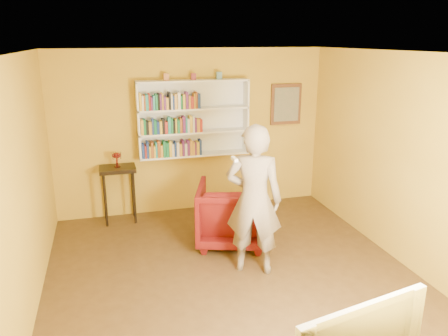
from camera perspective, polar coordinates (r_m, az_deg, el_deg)
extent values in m
cube|color=#432E15|center=(5.54, 1.42, -15.06)|extent=(5.30, 5.80, 0.12)
cube|color=gold|center=(7.32, -4.21, 4.77)|extent=(5.30, 0.04, 2.70)
cube|color=gold|center=(2.85, 17.01, -16.03)|extent=(5.30, 0.04, 2.70)
cube|color=gold|center=(4.83, -25.21, -3.10)|extent=(0.04, 5.80, 2.70)
cube|color=gold|center=(5.99, 22.80, 0.80)|extent=(0.04, 5.80, 2.70)
cube|color=silver|center=(4.71, 1.67, 15.16)|extent=(5.30, 5.80, 0.06)
cube|color=white|center=(7.23, -4.19, 6.65)|extent=(1.80, 0.03, 1.20)
cube|color=white|center=(6.99, -11.15, 6.03)|extent=(0.03, 0.28, 1.20)
cube|color=white|center=(7.33, 2.86, 6.80)|extent=(0.03, 0.28, 1.20)
cube|color=white|center=(7.24, -3.89, 1.79)|extent=(1.80, 0.28, 0.03)
cube|color=white|center=(7.15, -3.95, 4.74)|extent=(1.80, 0.28, 0.03)
cube|color=white|center=(7.08, -4.01, 7.75)|extent=(1.80, 0.28, 0.03)
cube|color=white|center=(7.02, -4.08, 11.29)|extent=(1.80, 0.28, 0.03)
cube|color=navy|center=(7.05, -10.55, 2.21)|extent=(0.04, 0.18, 0.22)
cube|color=#A42419|center=(7.04, -10.23, 2.14)|extent=(0.02, 0.15, 0.21)
cube|color=navy|center=(7.06, -9.98, 2.40)|extent=(0.03, 0.19, 0.26)
cube|color=gold|center=(7.06, -9.68, 2.15)|extent=(0.02, 0.16, 0.20)
cube|color=#944B1B|center=(7.06, -9.42, 2.44)|extent=(0.04, 0.19, 0.26)
cube|color=gold|center=(7.07, -9.10, 2.18)|extent=(0.03, 0.18, 0.19)
cube|color=teal|center=(7.06, -8.87, 2.38)|extent=(0.03, 0.15, 0.24)
cube|color=#944B1B|center=(7.05, -8.55, 2.50)|extent=(0.04, 0.15, 0.27)
cube|color=gold|center=(7.07, -8.20, 2.26)|extent=(0.04, 0.16, 0.20)
cube|color=#197341|center=(7.09, -7.86, 2.53)|extent=(0.04, 0.19, 0.25)
cube|color=#197341|center=(7.09, -7.45, 2.46)|extent=(0.04, 0.17, 0.23)
cube|color=gold|center=(7.08, -7.06, 2.56)|extent=(0.04, 0.15, 0.25)
cube|color=silver|center=(7.10, -6.74, 2.40)|extent=(0.04, 0.17, 0.21)
cube|color=navy|center=(7.10, -6.43, 2.53)|extent=(0.03, 0.16, 0.23)
cube|color=silver|center=(7.11, -6.11, 2.53)|extent=(0.04, 0.16, 0.23)
cube|color=gold|center=(7.12, -5.76, 2.45)|extent=(0.04, 0.17, 0.20)
cube|color=#62236A|center=(7.13, -5.43, 2.70)|extent=(0.03, 0.19, 0.25)
cube|color=silver|center=(7.13, -5.08, 2.50)|extent=(0.04, 0.17, 0.20)
cube|color=#62236A|center=(7.13, -4.75, 2.67)|extent=(0.04, 0.15, 0.24)
cube|color=gold|center=(7.15, -4.41, 2.74)|extent=(0.04, 0.18, 0.25)
cube|color=gold|center=(7.15, -4.08, 2.62)|extent=(0.04, 0.17, 0.22)
cube|color=#62236A|center=(7.16, -3.82, 2.63)|extent=(0.02, 0.17, 0.21)
cube|color=gold|center=(7.17, -3.53, 2.66)|extent=(0.04, 0.16, 0.22)
cube|color=navy|center=(7.17, -3.19, 2.79)|extent=(0.04, 0.16, 0.24)
cube|color=gold|center=(6.97, -10.70, 5.28)|extent=(0.04, 0.18, 0.23)
cube|color=#197341|center=(6.97, -10.36, 5.31)|extent=(0.03, 0.18, 0.24)
cube|color=black|center=(6.97, -10.02, 5.24)|extent=(0.04, 0.17, 0.21)
cube|color=gold|center=(6.98, -9.65, 5.20)|extent=(0.04, 0.16, 0.20)
cube|color=navy|center=(6.96, -9.32, 5.43)|extent=(0.03, 0.15, 0.26)
cube|color=#197341|center=(6.97, -9.01, 5.34)|extent=(0.04, 0.15, 0.23)
cube|color=navy|center=(6.99, -8.66, 5.26)|extent=(0.04, 0.17, 0.20)
cube|color=gold|center=(6.99, -8.30, 5.31)|extent=(0.04, 0.15, 0.21)
cube|color=black|center=(6.98, -7.96, 5.46)|extent=(0.04, 0.14, 0.24)
cube|color=#A42419|center=(6.99, -7.60, 5.29)|extent=(0.04, 0.14, 0.19)
cube|color=teal|center=(6.99, -7.20, 5.59)|extent=(0.04, 0.14, 0.26)
cube|color=#197341|center=(7.02, -6.88, 5.55)|extent=(0.03, 0.17, 0.24)
cube|color=black|center=(7.03, -6.63, 5.44)|extent=(0.03, 0.19, 0.21)
cube|color=gold|center=(7.02, -6.35, 5.53)|extent=(0.02, 0.16, 0.23)
cube|color=#197341|center=(7.04, -6.04, 5.47)|extent=(0.04, 0.18, 0.21)
cube|color=#944B1B|center=(7.04, -5.71, 5.60)|extent=(0.04, 0.16, 0.24)
cube|color=#62236A|center=(7.03, -5.32, 5.72)|extent=(0.04, 0.15, 0.26)
cube|color=teal|center=(7.06, -5.01, 5.67)|extent=(0.02, 0.18, 0.24)
cube|color=silver|center=(7.05, -4.73, 5.58)|extent=(0.03, 0.15, 0.22)
cube|color=gold|center=(7.07, -4.44, 5.79)|extent=(0.04, 0.18, 0.26)
cube|color=silver|center=(7.08, -4.10, 5.80)|extent=(0.03, 0.18, 0.26)
cube|color=#62236A|center=(7.07, -3.81, 5.66)|extent=(0.03, 0.16, 0.23)
cube|color=gold|center=(7.09, -3.48, 5.62)|extent=(0.04, 0.16, 0.21)
cube|color=#A42419|center=(7.09, -3.12, 5.61)|extent=(0.04, 0.16, 0.20)
cube|color=gold|center=(6.88, -10.91, 8.49)|extent=(0.03, 0.14, 0.27)
cube|color=silver|center=(6.90, -10.61, 8.35)|extent=(0.03, 0.16, 0.23)
cube|color=#944B1B|center=(6.91, -10.38, 8.41)|extent=(0.02, 0.18, 0.24)
cube|color=teal|center=(6.91, -10.08, 8.45)|extent=(0.04, 0.18, 0.24)
cube|color=#A42419|center=(6.90, -9.76, 8.52)|extent=(0.02, 0.15, 0.26)
cube|color=#62236A|center=(6.92, -9.49, 8.34)|extent=(0.03, 0.18, 0.21)
cube|color=teal|center=(6.92, -9.19, 8.42)|extent=(0.03, 0.16, 0.22)
cube|color=#197341|center=(6.93, -8.88, 8.53)|extent=(0.03, 0.19, 0.24)
cube|color=black|center=(6.93, -8.57, 8.59)|extent=(0.03, 0.18, 0.25)
cube|color=#62236A|center=(6.92, -8.32, 8.57)|extent=(0.02, 0.15, 0.25)
cube|color=gold|center=(6.94, -8.09, 8.64)|extent=(0.02, 0.18, 0.26)
cube|color=#62236A|center=(6.94, -7.80, 8.45)|extent=(0.03, 0.17, 0.21)
cube|color=gold|center=(6.95, -7.49, 8.40)|extent=(0.04, 0.19, 0.19)
cube|color=black|center=(6.95, -7.18, 8.72)|extent=(0.03, 0.17, 0.27)
cube|color=silver|center=(6.95, -6.91, 8.63)|extent=(0.03, 0.16, 0.24)
cube|color=navy|center=(6.97, -6.69, 8.51)|extent=(0.03, 0.18, 0.21)
cube|color=gold|center=(6.95, -6.36, 8.63)|extent=(0.04, 0.14, 0.24)
cube|color=silver|center=(6.96, -5.96, 8.77)|extent=(0.04, 0.15, 0.27)
cube|color=#197341|center=(6.98, -5.65, 8.58)|extent=(0.02, 0.17, 0.21)
cube|color=gold|center=(6.97, -5.31, 8.65)|extent=(0.04, 0.14, 0.23)
cube|color=#62236A|center=(6.98, -4.94, 8.82)|extent=(0.04, 0.15, 0.27)
cube|color=gold|center=(7.01, -4.62, 8.61)|extent=(0.03, 0.18, 0.21)
cube|color=#A42419|center=(7.01, -4.27, 8.56)|extent=(0.04, 0.16, 0.19)
cube|color=gold|center=(7.01, -3.95, 8.76)|extent=(0.02, 0.16, 0.24)
cube|color=#944B1B|center=(7.03, -3.73, 8.89)|extent=(0.02, 0.19, 0.26)
cube|color=navy|center=(7.03, -3.40, 8.78)|extent=(0.04, 0.18, 0.24)
cube|color=#BB6D35|center=(6.95, -7.57, 11.70)|extent=(0.08, 0.08, 0.11)
cube|color=maroon|center=(7.02, -4.03, 11.83)|extent=(0.08, 0.08, 0.10)
cube|color=slate|center=(7.11, -0.67, 11.99)|extent=(0.09, 0.09, 0.12)
cube|color=#573019|center=(7.68, 8.09, 8.25)|extent=(0.55, 0.04, 0.70)
cube|color=gray|center=(7.66, 8.17, 8.22)|extent=(0.45, 0.02, 0.58)
cylinder|color=black|center=(7.03, -15.25, -4.16)|extent=(0.04, 0.04, 0.85)
cylinder|color=black|center=(7.04, -11.63, -3.88)|extent=(0.04, 0.04, 0.85)
cylinder|color=black|center=(7.33, -15.28, -3.29)|extent=(0.04, 0.04, 0.85)
cylinder|color=black|center=(7.34, -11.82, -3.02)|extent=(0.04, 0.04, 0.85)
cube|color=black|center=(7.04, -13.74, -0.11)|extent=(0.55, 0.42, 0.06)
cylinder|color=maroon|center=(7.03, -13.77, 0.19)|extent=(0.10, 0.10, 0.02)
cylinder|color=maroon|center=(7.01, -13.81, 0.76)|extent=(0.03, 0.03, 0.13)
ellipsoid|color=maroon|center=(6.98, -13.87, 1.61)|extent=(0.14, 0.14, 0.09)
cylinder|color=beige|center=(6.99, -13.31, 1.61)|extent=(0.01, 0.01, 0.10)
cylinder|color=beige|center=(7.02, -13.41, 1.68)|extent=(0.01, 0.01, 0.10)
cylinder|color=beige|center=(7.04, -13.65, 1.71)|extent=(0.01, 0.01, 0.10)
cylinder|color=beige|center=(7.05, -13.96, 1.70)|extent=(0.01, 0.01, 0.10)
cylinder|color=beige|center=(7.03, -14.24, 1.65)|extent=(0.01, 0.01, 0.10)
cylinder|color=beige|center=(7.00, -14.40, 1.57)|extent=(0.01, 0.01, 0.10)
cylinder|color=beige|center=(6.96, -14.39, 1.49)|extent=(0.01, 0.01, 0.10)
cylinder|color=beige|center=(6.93, -14.21, 1.43)|extent=(0.01, 0.01, 0.10)
cylinder|color=beige|center=(6.92, -13.92, 1.42)|extent=(0.01, 0.01, 0.10)
cylinder|color=beige|center=(6.92, -13.61, 1.46)|extent=(0.01, 0.01, 0.10)
cylinder|color=beige|center=(6.95, -13.38, 1.53)|extent=(0.01, 0.01, 0.10)
imported|color=#4B0508|center=(6.25, 1.04, -5.97)|extent=(1.21, 1.23, 0.89)
imported|color=#7F6F5D|center=(5.36, 3.92, -4.20)|extent=(0.82, 0.70, 1.90)
cube|color=white|center=(4.81, 1.38, 1.17)|extent=(0.04, 0.15, 0.04)
imported|color=black|center=(3.38, 16.16, -20.26)|extent=(1.10, 0.36, 0.63)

